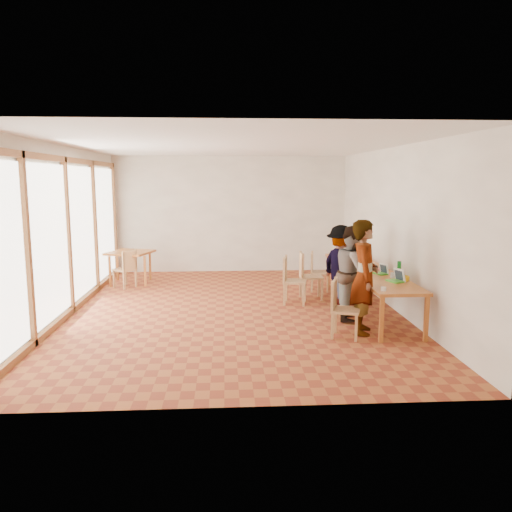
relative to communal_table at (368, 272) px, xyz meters
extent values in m
plane|color=#9A4D25|center=(-2.50, 0.05, -0.70)|extent=(8.00, 8.00, 0.00)
cube|color=#EFE4CE|center=(-2.50, 4.05, 0.80)|extent=(6.00, 0.10, 3.00)
cube|color=#EFE4CE|center=(-2.50, -3.95, 0.80)|extent=(6.00, 0.10, 3.00)
cube|color=#EFE4CE|center=(0.50, 0.05, 0.80)|extent=(0.10, 8.00, 3.00)
cube|color=white|center=(-5.46, 0.05, 0.80)|extent=(0.10, 8.00, 3.00)
cube|color=white|center=(-2.50, 0.05, 2.32)|extent=(6.00, 8.00, 0.04)
cube|color=#B25E27|center=(0.00, 0.00, 0.02)|extent=(0.80, 4.00, 0.05)
cube|color=#B25E27|center=(-0.34, -1.94, -0.35)|extent=(0.06, 0.06, 0.70)
cube|color=#B25E27|center=(-0.34, 1.94, -0.35)|extent=(0.06, 0.06, 0.70)
cube|color=#B25E27|center=(0.34, -1.94, -0.35)|extent=(0.06, 0.06, 0.70)
cube|color=#B25E27|center=(0.34, 1.94, -0.35)|extent=(0.06, 0.06, 0.70)
cube|color=#B25E27|center=(-4.85, 2.64, 0.02)|extent=(0.90, 0.90, 0.05)
cube|color=#B25E27|center=(-5.24, 2.25, -0.35)|extent=(0.05, 0.05, 0.70)
cube|color=#B25E27|center=(-5.24, 3.03, -0.35)|extent=(0.05, 0.05, 0.70)
cube|color=#B25E27|center=(-4.46, 2.25, -0.35)|extent=(0.05, 0.05, 0.70)
cube|color=#B25E27|center=(-4.46, 3.03, -0.35)|extent=(0.05, 0.05, 0.70)
cube|color=tan|center=(-0.81, -1.65, -0.28)|extent=(0.53, 0.53, 0.04)
cube|color=tan|center=(-0.98, -1.58, -0.04)|extent=(0.18, 0.40, 0.43)
cube|color=tan|center=(-1.30, 0.47, -0.26)|extent=(0.52, 0.52, 0.04)
cube|color=tan|center=(-1.49, 0.51, -0.01)|extent=(0.14, 0.43, 0.45)
cube|color=tan|center=(-0.91, 0.84, -0.25)|extent=(0.45, 0.45, 0.04)
cube|color=tan|center=(-1.11, 0.85, 0.00)|extent=(0.05, 0.44, 0.46)
cube|color=tan|center=(-0.60, 1.55, -0.30)|extent=(0.46, 0.46, 0.04)
cube|color=tan|center=(-0.77, 1.59, -0.08)|extent=(0.12, 0.39, 0.41)
cube|color=tan|center=(-4.91, 2.19, -0.30)|extent=(0.56, 0.56, 0.04)
cube|color=tan|center=(-4.77, 2.08, -0.07)|extent=(0.28, 0.33, 0.41)
imported|color=gray|center=(-0.48, -1.45, 0.20)|extent=(0.58, 0.74, 1.80)
imported|color=gray|center=(-0.44, -0.65, 0.11)|extent=(0.77, 0.91, 1.63)
imported|color=gray|center=(-0.46, 0.22, 0.08)|extent=(0.91, 1.15, 1.56)
cube|color=green|center=(0.12, -1.14, 0.06)|extent=(0.26, 0.30, 0.03)
cube|color=white|center=(0.20, -1.11, 0.15)|extent=(0.15, 0.25, 0.21)
cube|color=green|center=(0.08, -0.48, 0.06)|extent=(0.24, 0.27, 0.02)
cube|color=white|center=(0.16, -0.45, 0.14)|extent=(0.14, 0.22, 0.19)
cube|color=green|center=(0.05, 0.36, 0.06)|extent=(0.25, 0.30, 0.03)
cube|color=white|center=(0.13, 0.34, 0.15)|extent=(0.14, 0.25, 0.21)
imported|color=yellow|center=(0.29, -1.14, 0.10)|extent=(0.13, 0.13, 0.10)
cylinder|color=#106C1D|center=(0.31, -0.77, 0.19)|extent=(0.07, 0.07, 0.28)
cylinder|color=silver|center=(0.19, -0.80, 0.09)|extent=(0.07, 0.07, 0.09)
cylinder|color=white|center=(-0.28, -1.78, 0.08)|extent=(0.08, 0.08, 0.06)
cube|color=#EE4865|center=(0.19, 0.03, 0.05)|extent=(0.05, 0.10, 0.01)
cube|color=black|center=(0.06, 0.00, 0.09)|extent=(0.16, 0.26, 0.09)
camera|label=1|loc=(-2.64, -8.96, 1.71)|focal=35.00mm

